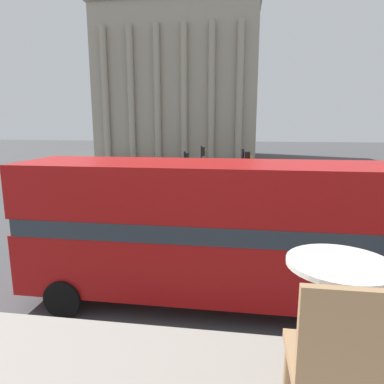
# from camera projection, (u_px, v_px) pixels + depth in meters

# --- Properties ---
(double_decker_bus) EXTENTS (11.22, 2.73, 3.96)m
(double_decker_bus) POSITION_uv_depth(u_px,v_px,m) (229.00, 228.00, 9.14)
(double_decker_bus) COLOR black
(double_decker_bus) RESTS_ON ground_plane
(cafe_dining_table) EXTENTS (0.60, 0.60, 0.73)m
(cafe_dining_table) POSITION_uv_depth(u_px,v_px,m) (338.00, 294.00, 1.97)
(cafe_dining_table) COLOR #2D2D30
(cafe_dining_table) RESTS_ON cafe_floor_slab
(cafe_chair_0) EXTENTS (0.40, 0.40, 0.91)m
(cafe_chair_0) POSITION_uv_depth(u_px,v_px,m) (340.00, 364.00, 1.42)
(cafe_chair_0) COLOR #A87F56
(cafe_chair_0) RESTS_ON cafe_floor_slab
(plaza_building_left) EXTENTS (23.31, 15.74, 21.38)m
(plaza_building_left) POSITION_uv_depth(u_px,v_px,m) (181.00, 86.00, 52.38)
(plaza_building_left) COLOR #A39984
(plaza_building_left) RESTS_ON ground_plane
(traffic_light_near) EXTENTS (0.42, 0.24, 4.01)m
(traffic_light_near) POSITION_uv_depth(u_px,v_px,m) (244.00, 185.00, 13.37)
(traffic_light_near) COLOR black
(traffic_light_near) RESTS_ON ground_plane
(traffic_light_mid) EXTENTS (0.42, 0.24, 3.26)m
(traffic_light_mid) POSITION_uv_depth(u_px,v_px,m) (186.00, 169.00, 21.81)
(traffic_light_mid) COLOR black
(traffic_light_mid) RESTS_ON ground_plane
(traffic_light_far) EXTENTS (0.42, 0.24, 3.27)m
(traffic_light_far) POSITION_uv_depth(u_px,v_px,m) (202.00, 160.00, 27.26)
(traffic_light_far) COLOR black
(traffic_light_far) RESTS_ON ground_plane
(car_silver) EXTENTS (4.20, 1.93, 1.35)m
(car_silver) POSITION_uv_depth(u_px,v_px,m) (183.00, 208.00, 17.56)
(car_silver) COLOR black
(car_silver) RESTS_ON ground_plane
(car_maroon) EXTENTS (4.20, 1.93, 1.35)m
(car_maroon) POSITION_uv_depth(u_px,v_px,m) (322.00, 205.00, 18.33)
(car_maroon) COLOR black
(car_maroon) RESTS_ON ground_plane
(pedestrian_grey) EXTENTS (0.32, 0.32, 1.72)m
(pedestrian_grey) POSITION_uv_depth(u_px,v_px,m) (321.00, 173.00, 28.07)
(pedestrian_grey) COLOR #282B33
(pedestrian_grey) RESTS_ON ground_plane
(pedestrian_black) EXTENTS (0.32, 0.32, 1.77)m
(pedestrian_black) POSITION_uv_depth(u_px,v_px,m) (196.00, 182.00, 23.47)
(pedestrian_black) COLOR #282B33
(pedestrian_black) RESTS_ON ground_plane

